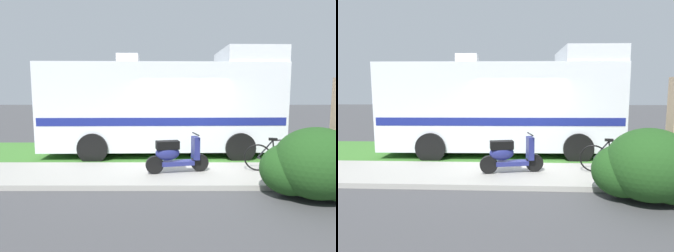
% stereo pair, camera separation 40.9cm
% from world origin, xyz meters
% --- Properties ---
extents(ground_plane, '(80.00, 80.00, 0.00)m').
position_xyz_m(ground_plane, '(0.00, 0.00, 0.00)').
color(ground_plane, '#424244').
extents(sidewalk, '(24.00, 2.00, 0.12)m').
position_xyz_m(sidewalk, '(0.00, -1.20, 0.06)').
color(sidewalk, '#9E9B93').
rests_on(sidewalk, ground).
extents(grass_strip, '(24.00, 3.40, 0.08)m').
position_xyz_m(grass_strip, '(0.00, 1.50, 0.04)').
color(grass_strip, '#3D752D').
rests_on(grass_strip, ground).
extents(motorhome_rv, '(7.55, 2.85, 3.48)m').
position_xyz_m(motorhome_rv, '(-0.55, 1.46, 1.65)').
color(motorhome_rv, silver).
rests_on(motorhome_rv, ground).
extents(scooter, '(1.57, 0.60, 0.97)m').
position_xyz_m(scooter, '(-0.29, -1.22, 0.58)').
color(scooter, black).
rests_on(scooter, ground).
extents(bicycle, '(1.72, 0.58, 0.90)m').
position_xyz_m(bicycle, '(2.32, -1.17, 0.50)').
color(bicycle, black).
rests_on(bicycle, ground).
extents(pickup_truck_near, '(5.77, 2.40, 1.72)m').
position_xyz_m(pickup_truck_near, '(0.72, 5.66, 0.93)').
color(pickup_truck_near, silver).
rests_on(pickup_truck_near, ground).
extents(bush_by_porch, '(1.97, 1.48, 1.39)m').
position_xyz_m(bush_by_porch, '(2.37, -2.68, 0.66)').
color(bush_by_porch, '#1E4719').
rests_on(bush_by_porch, ground).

